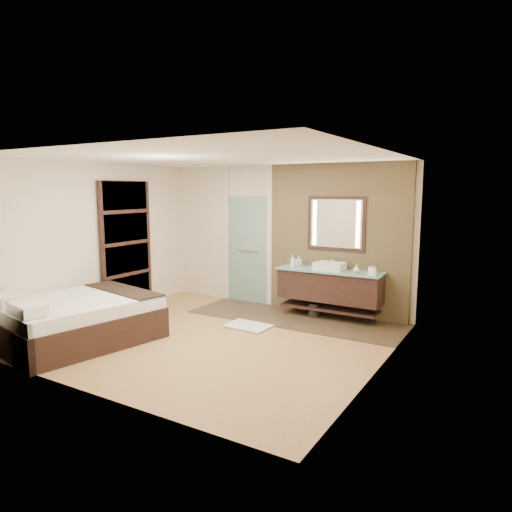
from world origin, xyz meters
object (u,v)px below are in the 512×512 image
Objects in this scene: mirror_unit at (336,224)px; waste_bin at (314,310)px; vanity at (330,286)px; bed at (77,320)px.

mirror_unit is 4.17× the size of waste_bin.
waste_bin is (-0.24, -0.10, -0.45)m from vanity.
vanity is at bearing 59.55° from bed.
waste_bin is at bearing 61.21° from bed.
bed is (-2.75, -3.31, -1.32)m from mirror_unit.
mirror_unit is at bearing 90.00° from vanity.
mirror_unit is (0.00, 0.24, 1.07)m from vanity.
waste_bin is at bearing -125.45° from mirror_unit.
vanity is at bearing -90.00° from mirror_unit.
mirror_unit is 0.45× the size of bed.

